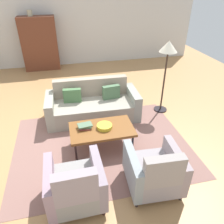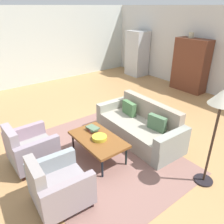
# 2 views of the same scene
# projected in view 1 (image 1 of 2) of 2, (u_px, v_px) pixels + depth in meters

# --- Properties ---
(ground_plane) EXTENTS (11.99, 11.99, 0.00)m
(ground_plane) POSITION_uv_depth(u_px,v_px,m) (77.00, 127.00, 4.91)
(ground_plane) COLOR tan
(wall_back) EXTENTS (9.99, 0.12, 2.80)m
(wall_back) POSITION_uv_depth(u_px,v_px,m) (63.00, 26.00, 7.81)
(wall_back) COLOR silver
(wall_back) RESTS_ON ground
(area_rug) EXTENTS (3.40, 2.60, 0.01)m
(area_rug) POSITION_uv_depth(u_px,v_px,m) (102.00, 145.00, 4.38)
(area_rug) COLOR #896158
(area_rug) RESTS_ON ground
(couch) EXTENTS (2.13, 0.97, 0.86)m
(couch) POSITION_uv_depth(u_px,v_px,m) (93.00, 105.00, 5.17)
(couch) COLOR gray
(couch) RESTS_ON ground
(coffee_table) EXTENTS (1.20, 0.70, 0.45)m
(coffee_table) POSITION_uv_depth(u_px,v_px,m) (102.00, 130.00, 4.12)
(coffee_table) COLOR black
(coffee_table) RESTS_ON ground
(armchair_left) EXTENTS (0.81, 0.81, 0.88)m
(armchair_left) POSITION_uv_depth(u_px,v_px,m) (76.00, 187.00, 3.07)
(armchair_left) COLOR black
(armchair_left) RESTS_ON ground
(armchair_right) EXTENTS (0.85, 0.85, 0.88)m
(armchair_right) POSITION_uv_depth(u_px,v_px,m) (155.00, 172.00, 3.30)
(armchair_right) COLOR #322C14
(armchair_right) RESTS_ON ground
(fruit_bowl) EXTENTS (0.29, 0.29, 0.07)m
(fruit_bowl) POSITION_uv_depth(u_px,v_px,m) (104.00, 126.00, 4.09)
(fruit_bowl) COLOR gold
(fruit_bowl) RESTS_ON coffee_table
(book_stack) EXTENTS (0.28, 0.21, 0.08)m
(book_stack) POSITION_uv_depth(u_px,v_px,m) (85.00, 126.00, 4.09)
(book_stack) COLOR brown
(book_stack) RESTS_ON coffee_table
(cabinet) EXTENTS (1.20, 0.51, 1.80)m
(cabinet) POSITION_uv_depth(u_px,v_px,m) (40.00, 44.00, 7.62)
(cabinet) COLOR brown
(cabinet) RESTS_ON ground
(vase_tall) EXTENTS (0.17, 0.17, 0.18)m
(vase_tall) POSITION_uv_depth(u_px,v_px,m) (30.00, 13.00, 7.06)
(vase_tall) COLOR #B1AC8C
(vase_tall) RESTS_ON cabinet
(floor_lamp) EXTENTS (0.40, 0.40, 1.72)m
(floor_lamp) POSITION_uv_depth(u_px,v_px,m) (168.00, 53.00, 4.79)
(floor_lamp) COLOR black
(floor_lamp) RESTS_ON ground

